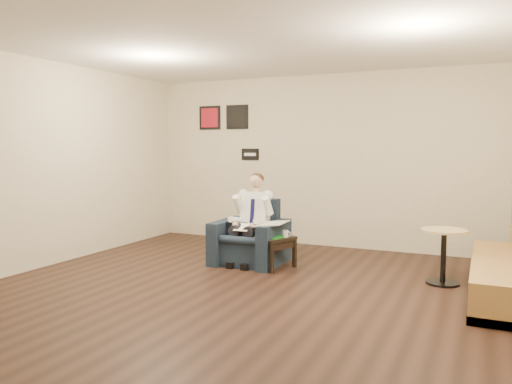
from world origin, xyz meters
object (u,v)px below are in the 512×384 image
at_px(seated_man, 246,222).
at_px(cafe_table, 443,257).
at_px(armchair, 250,232).
at_px(smartphone, 280,235).
at_px(coffee_mug, 285,234).
at_px(green_folder, 268,236).
at_px(banquette, 499,242).
at_px(side_table, 270,252).

distance_m(seated_man, cafe_table, 2.57).
relative_size(armchair, smartphone, 6.89).
relative_size(seated_man, coffee_mug, 13.46).
xyz_separation_m(seated_man, green_folder, (0.33, -0.01, -0.17)).
bearing_deg(banquette, coffee_mug, 175.72).
height_order(green_folder, cafe_table, cafe_table).
bearing_deg(side_table, coffee_mug, 14.36).
height_order(side_table, smartphone, smartphone).
relative_size(armchair, cafe_table, 1.38).
bearing_deg(side_table, smartphone, 53.31).
distance_m(smartphone, cafe_table, 2.10).
bearing_deg(smartphone, banquette, 23.59).
distance_m(banquette, cafe_table, 0.68).
relative_size(smartphone, banquette, 0.06).
distance_m(armchair, coffee_mug, 0.56).
bearing_deg(coffee_mug, side_table, -165.64).
distance_m(seated_man, side_table, 0.53).
distance_m(coffee_mug, smartphone, 0.13).
bearing_deg(seated_man, smartphone, 14.88).
bearing_deg(coffee_mug, cafe_table, 1.42).
distance_m(seated_man, coffee_mug, 0.58).
relative_size(green_folder, smartphone, 3.21).
height_order(armchair, cafe_table, armchair).
height_order(green_folder, banquette, banquette).
bearing_deg(side_table, seated_man, 179.64).
relative_size(side_table, cafe_table, 0.79).
bearing_deg(smartphone, green_folder, -103.96).
xyz_separation_m(armchair, banquette, (3.13, -0.26, 0.15)).
bearing_deg(coffee_mug, smartphone, 143.56).
bearing_deg(coffee_mug, banquette, -4.28).
relative_size(green_folder, coffee_mug, 4.74).
relative_size(coffee_mug, banquette, 0.04).
xyz_separation_m(seated_man, banquette, (3.13, -0.14, -0.01)).
bearing_deg(armchair, coffee_mug, -7.17).
height_order(seated_man, green_folder, seated_man).
bearing_deg(armchair, smartphone, 0.82).
xyz_separation_m(side_table, coffee_mug, (0.20, 0.05, 0.26)).
bearing_deg(side_table, cafe_table, 2.61).
xyz_separation_m(banquette, cafe_table, (-0.58, 0.24, -0.26)).
height_order(armchair, green_folder, armchair).
xyz_separation_m(smartphone, banquette, (2.67, -0.27, 0.16)).
distance_m(side_table, coffee_mug, 0.33).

